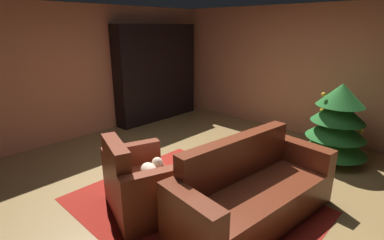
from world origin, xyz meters
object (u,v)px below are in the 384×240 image
Objects in this scene: armchair_red at (140,186)px; coffee_table at (201,175)px; bookshelf_unit at (162,74)px; decorated_tree at (337,123)px; bottle_on_table at (211,170)px; book_stack_on_table at (200,171)px; couch_red at (252,194)px.

coffee_table is at bearing 50.78° from armchair_red.
coffee_table is (0.46, 0.56, 0.09)m from armchair_red.
bookshelf_unit reaches higher than decorated_tree.
coffee_table is at bearing 170.79° from bottle_on_table.
book_stack_on_table is at bearing 47.35° from armchair_red.
bottle_on_table is 0.18× the size of decorated_tree.
couch_red is at bearing -27.38° from bookshelf_unit.
armchair_red reaches higher than book_stack_on_table.
bookshelf_unit reaches higher than armchair_red.
book_stack_on_table is (3.14, -2.17, -0.55)m from bookshelf_unit.
armchair_red is 1.29m from couch_red.
armchair_red is 3.22m from decorated_tree.
decorated_tree is (0.72, 2.43, 0.23)m from coffee_table.
decorated_tree reaches higher than armchair_red.
decorated_tree is (0.14, 2.21, 0.33)m from couch_red.
couch_red is 9.43× the size of bottle_on_table.
bottle_on_table is at bearing 39.88° from armchair_red.
decorated_tree is (3.84, 0.30, -0.41)m from bookshelf_unit.
decorated_tree reaches higher than book_stack_on_table.
couch_red is at bearing 20.23° from coffee_table.
couch_red is 0.63m from coffee_table.
book_stack_on_table reaches higher than coffee_table.
armchair_red is 5.45× the size of book_stack_on_table.
couch_red is 0.64m from book_stack_on_table.
couch_red is at bearing 31.16° from bottle_on_table.
bookshelf_unit is at bearing -175.58° from decorated_tree.
bookshelf_unit is 9.46× the size of bottle_on_table.
couch_red reaches higher than coffee_table.
bookshelf_unit is at bearing 146.80° from bottle_on_table.
bookshelf_unit reaches higher than book_stack_on_table.
coffee_table is (3.12, -2.13, -0.63)m from bookshelf_unit.
decorated_tree is at bearing 86.41° from couch_red.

